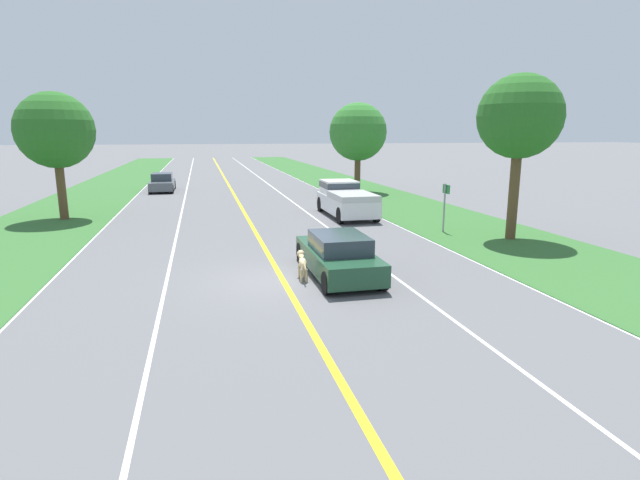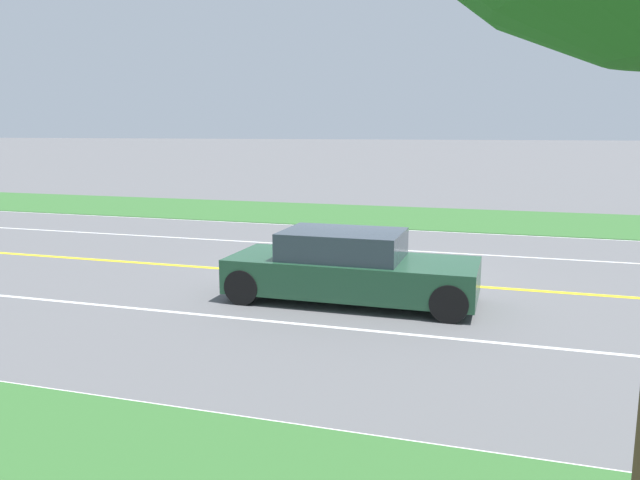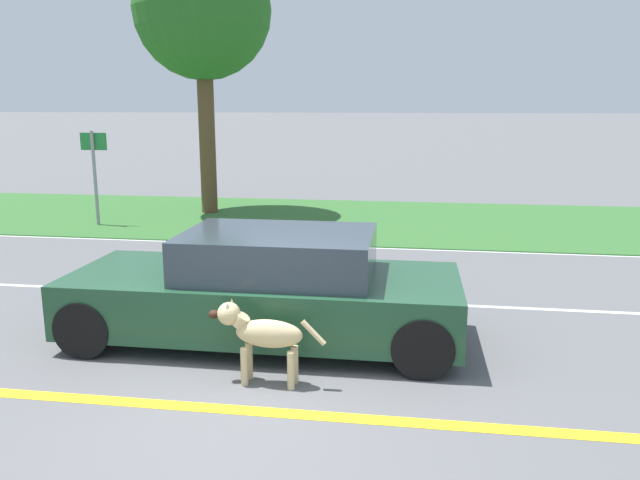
% 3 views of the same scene
% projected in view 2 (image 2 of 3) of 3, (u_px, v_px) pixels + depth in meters
% --- Properties ---
extents(ground_plane, '(400.00, 400.00, 0.00)m').
position_uv_depth(ground_plane, '(365.00, 279.00, 13.70)').
color(ground_plane, '#5B5B5E').
extents(centre_divider_line, '(0.18, 160.00, 0.01)m').
position_uv_depth(centre_divider_line, '(365.00, 279.00, 13.70)').
color(centre_divider_line, yellow).
rests_on(centre_divider_line, ground).
extents(lane_edge_line_right, '(0.14, 160.00, 0.01)m').
position_uv_depth(lane_edge_line_right, '(227.00, 417.00, 7.11)').
color(lane_edge_line_right, white).
rests_on(lane_edge_line_right, ground).
extents(lane_edge_line_left, '(0.14, 160.00, 0.01)m').
position_uv_depth(lane_edge_line_left, '(414.00, 230.00, 20.29)').
color(lane_edge_line_left, white).
rests_on(lane_edge_line_left, ground).
extents(lane_dash_same_dir, '(0.10, 160.00, 0.01)m').
position_uv_depth(lane_dash_same_dir, '(318.00, 326.00, 10.40)').
color(lane_dash_same_dir, white).
rests_on(lane_dash_same_dir, ground).
extents(lane_dash_oncoming, '(0.10, 160.00, 0.01)m').
position_uv_depth(lane_dash_oncoming, '(394.00, 250.00, 16.99)').
color(lane_dash_oncoming, white).
rests_on(lane_dash_oncoming, ground).
extents(grass_verge_left, '(6.00, 160.00, 0.03)m').
position_uv_depth(grass_verge_left, '(426.00, 218.00, 23.11)').
color(grass_verge_left, '#33662D').
rests_on(grass_verge_left, ground).
extents(ego_car, '(1.86, 4.68, 1.35)m').
position_uv_depth(ego_car, '(350.00, 268.00, 11.84)').
color(ego_car, '#1E472D').
rests_on(ego_car, ground).
extents(dog, '(0.28, 1.24, 0.88)m').
position_uv_depth(dog, '(355.00, 260.00, 13.05)').
color(dog, '#D1B784').
rests_on(dog, ground).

